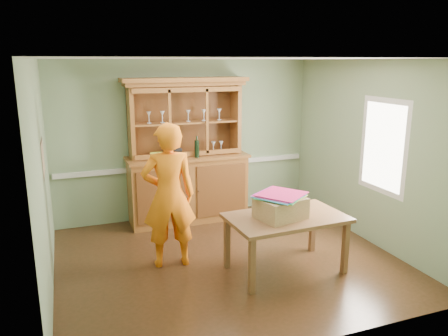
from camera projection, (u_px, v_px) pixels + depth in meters
name	position (u px, v px, depth m)	size (l,w,h in m)	color
floor	(228.00, 260.00, 6.02)	(4.50, 4.50, 0.00)	#462816
ceiling	(228.00, 58.00, 5.38)	(4.50, 4.50, 0.00)	white
wall_back	(186.00, 140.00, 7.52)	(4.50, 4.50, 0.00)	gray
wall_left	(42.00, 181.00, 4.94)	(4.00, 4.00, 0.00)	gray
wall_right	(369.00, 153.00, 6.46)	(4.00, 4.00, 0.00)	gray
wall_front	(308.00, 214.00, 3.88)	(4.50, 4.50, 0.00)	gray
chair_rail	(187.00, 165.00, 7.61)	(4.41, 0.05, 0.08)	silver
framed_map	(43.00, 158.00, 5.17)	(0.03, 0.60, 0.46)	#342315
window_panel	(383.00, 146.00, 6.15)	(0.03, 0.96, 1.36)	silver
china_hutch	(187.00, 172.00, 7.37)	(2.05, 0.68, 2.41)	brown
dining_table	(286.00, 223.00, 5.59)	(1.53, 0.96, 0.75)	brown
cardboard_box	(281.00, 208.00, 5.47)	(0.57, 0.45, 0.26)	tan
kite_stack	(281.00, 195.00, 5.45)	(0.72, 0.72, 0.05)	#C3E71D
person	(169.00, 196.00, 5.68)	(0.70, 0.46, 1.93)	orange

